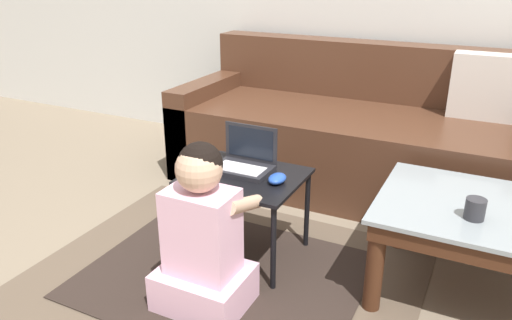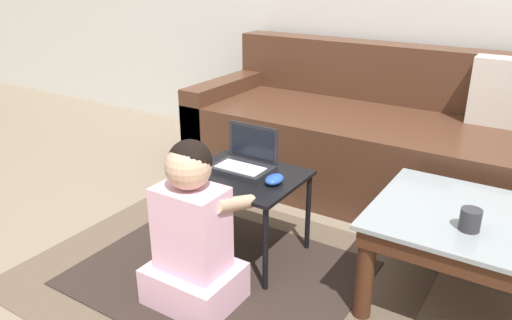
# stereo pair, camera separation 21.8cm
# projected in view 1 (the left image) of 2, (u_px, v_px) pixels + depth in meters

# --- Properties ---
(ground_plane) EXTENTS (16.00, 16.00, 0.00)m
(ground_plane) POSITION_uv_depth(u_px,v_px,m) (235.00, 282.00, 2.18)
(ground_plane) COLOR #7F705B
(area_rug) EXTENTS (1.65, 1.32, 0.01)m
(area_rug) POSITION_uv_depth(u_px,v_px,m) (224.00, 275.00, 2.22)
(area_rug) COLOR brown
(area_rug) RESTS_ON ground_plane
(couch) EXTENTS (2.12, 0.90, 0.84)m
(couch) POSITION_uv_depth(u_px,v_px,m) (355.00, 137.00, 3.06)
(couch) COLOR #4C2D1E
(couch) RESTS_ON ground_plane
(laptop_desk) EXTENTS (0.51, 0.43, 0.41)m
(laptop_desk) POSITION_uv_depth(u_px,v_px,m) (245.00, 185.00, 2.25)
(laptop_desk) COLOR black
(laptop_desk) RESTS_ON ground_plane
(laptop) EXTENTS (0.27, 0.19, 0.20)m
(laptop) POSITION_uv_depth(u_px,v_px,m) (244.00, 163.00, 2.28)
(laptop) COLOR #232328
(laptop) RESTS_ON laptop_desk
(computer_mouse) EXTENTS (0.07, 0.10, 0.04)m
(computer_mouse) POSITION_uv_depth(u_px,v_px,m) (277.00, 179.00, 2.15)
(computer_mouse) COLOR #234CB2
(computer_mouse) RESTS_ON laptop_desk
(person_seated) EXTENTS (0.35, 0.38, 0.70)m
(person_seated) POSITION_uv_depth(u_px,v_px,m) (203.00, 239.00, 1.93)
(person_seated) COLOR #E5B2CC
(person_seated) RESTS_ON ground_plane
(cup_on_table) EXTENTS (0.07, 0.07, 0.08)m
(cup_on_table) POSITION_uv_depth(u_px,v_px,m) (475.00, 209.00, 1.84)
(cup_on_table) COLOR #2D2D33
(cup_on_table) RESTS_ON coffee_table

